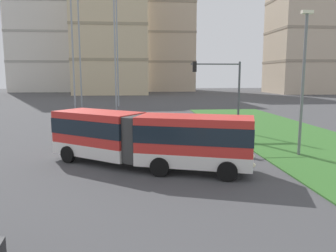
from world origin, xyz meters
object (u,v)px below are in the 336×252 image
(apartment_tower_westcentre, at_px, (111,29))
(apartment_tower_centre, at_px, (166,22))
(streetlight_median, at_px, (303,78))
(apartment_tower_eastcentre, at_px, (302,16))
(apartment_tower_west, at_px, (44,6))
(articulated_bus, at_px, (147,138))
(traffic_light_far_right, at_px, (223,87))

(apartment_tower_westcentre, relative_size, apartment_tower_centre, 0.78)
(streetlight_median, height_order, apartment_tower_eastcentre, apartment_tower_eastcentre)
(streetlight_median, height_order, apartment_tower_west, apartment_tower_west)
(apartment_tower_west, distance_m, apartment_tower_centre, 39.37)
(articulated_bus, relative_size, streetlight_median, 1.27)
(streetlight_median, relative_size, apartment_tower_eastcentre, 0.21)
(traffic_light_far_right, distance_m, apartment_tower_westcentre, 70.99)
(traffic_light_far_right, relative_size, apartment_tower_west, 0.12)
(apartment_tower_centre, bearing_deg, apartment_tower_eastcentre, -29.46)
(streetlight_median, bearing_deg, apartment_tower_eastcentre, 63.56)
(apartment_tower_centre, bearing_deg, articulated_bus, -95.73)
(traffic_light_far_right, xyz_separation_m, apartment_tower_westcentre, (-13.63, 68.38, 13.35))
(traffic_light_far_right, bearing_deg, streetlight_median, -57.72)
(traffic_light_far_right, relative_size, streetlight_median, 0.69)
(streetlight_median, xyz_separation_m, apartment_tower_westcentre, (-17.19, 74.01, 12.65))
(articulated_bus, height_order, apartment_tower_centre, apartment_tower_centre)
(streetlight_median, distance_m, apartment_tower_west, 103.11)
(traffic_light_far_right, bearing_deg, apartment_tower_eastcentre, 59.40)
(apartment_tower_eastcentre, bearing_deg, apartment_tower_centre, 150.54)
(streetlight_median, xyz_separation_m, apartment_tower_centre, (-0.22, 93.82, 17.68))
(apartment_tower_west, relative_size, apartment_tower_westcentre, 1.52)
(apartment_tower_west, xyz_separation_m, apartment_tower_centre, (39.13, 1.06, -4.17))
(traffic_light_far_right, bearing_deg, apartment_tower_westcentre, 101.28)
(apartment_tower_west, distance_m, apartment_tower_westcentre, 30.45)
(traffic_light_far_right, distance_m, apartment_tower_west, 96.86)
(streetlight_median, distance_m, apartment_tower_westcentre, 77.02)
(articulated_bus, xyz_separation_m, apartment_tower_eastcentre, (46.18, 74.79, 19.94))
(apartment_tower_centre, bearing_deg, apartment_tower_westcentre, -130.58)
(apartment_tower_centre, bearing_deg, streetlight_median, -89.87)
(articulated_bus, relative_size, apartment_tower_eastcentre, 0.27)
(apartment_tower_eastcentre, bearing_deg, traffic_light_far_right, -120.60)
(articulated_bus, height_order, apartment_tower_eastcentre, apartment_tower_eastcentre)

